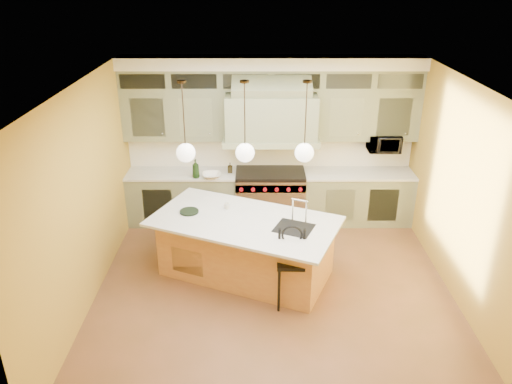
{
  "coord_description": "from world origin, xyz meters",
  "views": [
    {
      "loc": [
        -0.26,
        -5.9,
        4.21
      ],
      "look_at": [
        -0.25,
        0.7,
        1.22
      ],
      "focal_mm": 35.0,
      "sensor_mm": 36.0,
      "label": 1
    }
  ],
  "objects_px": {
    "kitchen_island": "(246,246)",
    "microwave": "(384,143)",
    "range": "(270,196)",
    "counter_stool": "(292,263)"
  },
  "relations": [
    {
      "from": "counter_stool",
      "to": "microwave",
      "type": "relative_size",
      "value": 2.06
    },
    {
      "from": "kitchen_island",
      "to": "microwave",
      "type": "bearing_deg",
      "value": 60.98
    },
    {
      "from": "microwave",
      "to": "counter_stool",
      "type": "bearing_deg",
      "value": -124.48
    },
    {
      "from": "kitchen_island",
      "to": "counter_stool",
      "type": "relative_size",
      "value": 2.64
    },
    {
      "from": "microwave",
      "to": "range",
      "type": "bearing_deg",
      "value": -176.88
    },
    {
      "from": "counter_stool",
      "to": "kitchen_island",
      "type": "bearing_deg",
      "value": 132.18
    },
    {
      "from": "range",
      "to": "microwave",
      "type": "bearing_deg",
      "value": 3.12
    },
    {
      "from": "kitchen_island",
      "to": "microwave",
      "type": "distance_m",
      "value": 3.12
    },
    {
      "from": "counter_stool",
      "to": "range",
      "type": "bearing_deg",
      "value": 96.7
    },
    {
      "from": "kitchen_island",
      "to": "counter_stool",
      "type": "height_order",
      "value": "kitchen_island"
    }
  ]
}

